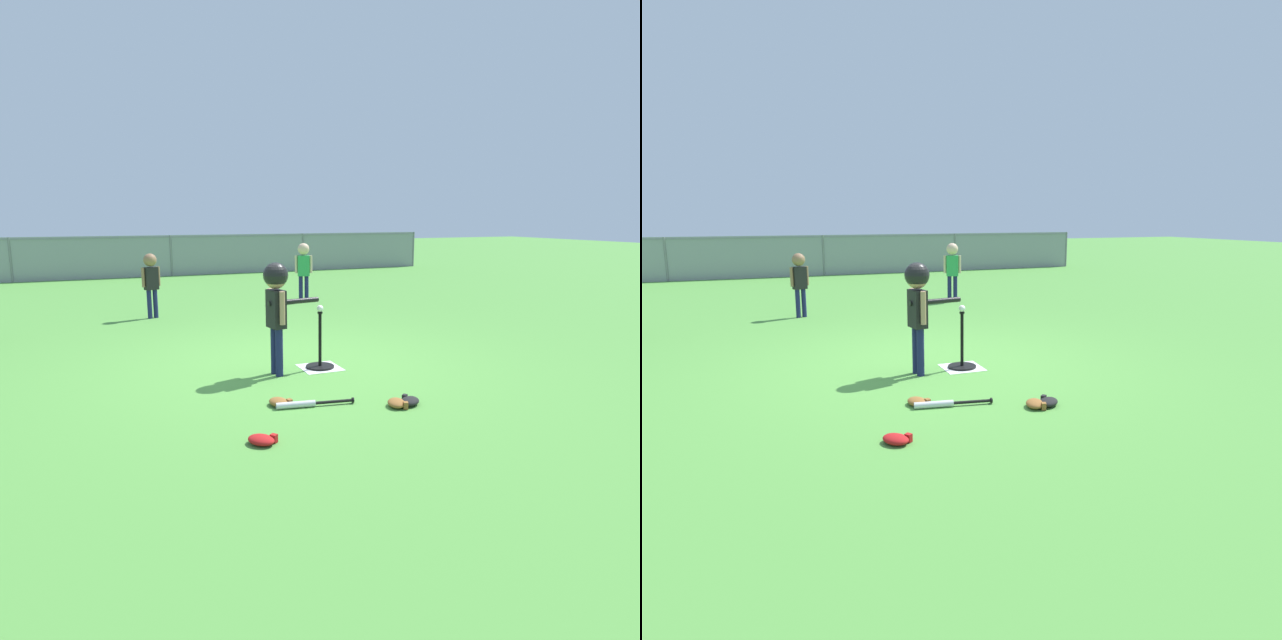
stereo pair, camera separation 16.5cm
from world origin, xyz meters
TOP-DOWN VIEW (x-y plane):
  - ground_plane at (0.00, 0.00)m, footprint 60.00×60.00m
  - home_plate at (0.25, -0.24)m, footprint 0.44×0.44m
  - batting_tee at (0.25, -0.24)m, footprint 0.32×0.32m
  - baseball_on_tee at (0.25, -0.24)m, footprint 0.07×0.07m
  - batter_child at (-0.28, -0.32)m, footprint 0.64×0.34m
  - fielder_deep_right at (-1.18, 3.63)m, footprint 0.30×0.21m
  - fielder_near_left at (1.79, 4.29)m, footprint 0.33×0.23m
  - spare_bat_silver at (-0.38, -1.38)m, footprint 0.72×0.17m
  - glove_by_plate at (0.54, -1.69)m, footprint 0.27×0.26m
  - glove_near_bats at (0.40, -1.69)m, footprint 0.23×0.26m
  - glove_tossed_aside at (-0.57, -1.26)m, footprint 0.21×0.25m
  - glove_outfield_drop at (-0.96, -2.01)m, footprint 0.26×0.27m
  - outfield_fence at (0.00, 10.16)m, footprint 16.06×0.06m

SIDE VIEW (x-z plane):
  - ground_plane at x=0.00m, z-range 0.00..0.00m
  - home_plate at x=0.25m, z-range 0.00..0.01m
  - spare_bat_silver at x=-0.38m, z-range 0.00..0.06m
  - glove_by_plate at x=0.54m, z-range 0.00..0.07m
  - glove_near_bats at x=0.40m, z-range 0.00..0.07m
  - glove_tossed_aside at x=-0.57m, z-range 0.00..0.07m
  - glove_outfield_drop at x=-0.96m, z-range 0.00..0.07m
  - batting_tee at x=0.25m, z-range -0.22..0.42m
  - outfield_fence at x=0.00m, z-range 0.04..1.19m
  - baseball_on_tee at x=0.25m, z-range 0.64..0.72m
  - fielder_deep_right at x=-1.18m, z-range 0.15..1.24m
  - fielder_near_left at x=1.79m, z-range 0.17..1.33m
  - batter_child at x=-0.28m, z-range 0.26..1.47m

